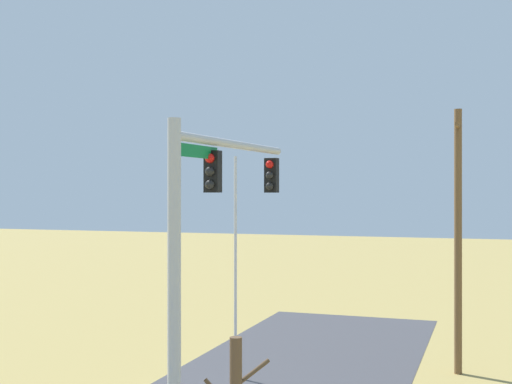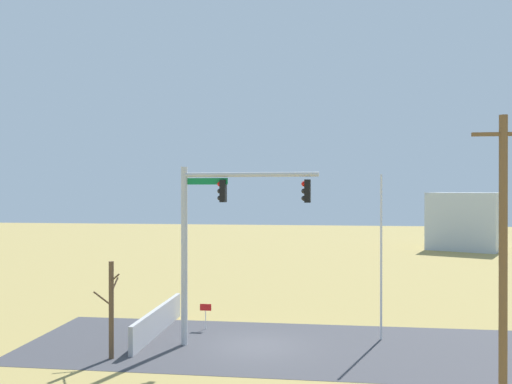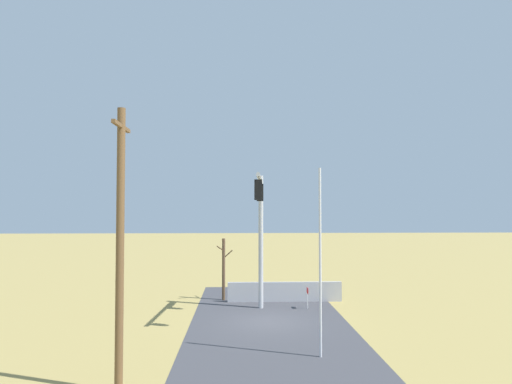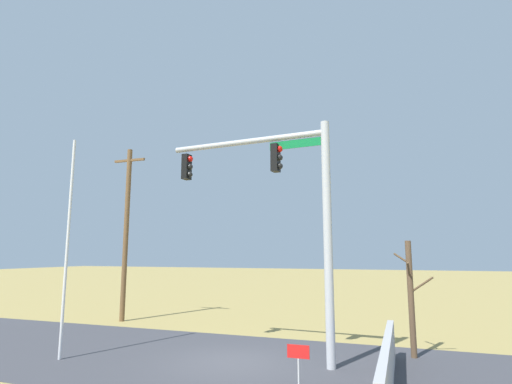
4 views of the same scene
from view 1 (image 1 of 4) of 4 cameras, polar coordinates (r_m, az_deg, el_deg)
signal_mast at (r=15.12m, az=-4.30°, el=-3.62°), size 5.96×0.71×7.74m
flagpole at (r=22.65m, az=-1.75°, el=-6.38°), size 0.10×0.10×7.43m
utility_pole at (r=24.14m, az=16.74°, el=-3.62°), size 1.90×0.26×9.08m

